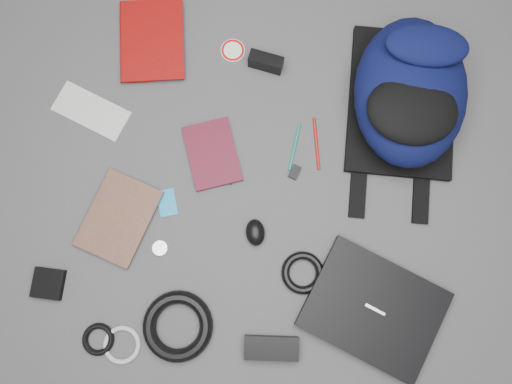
# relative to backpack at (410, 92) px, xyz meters

# --- Properties ---
(ground) EXTENTS (4.00, 4.00, 0.00)m
(ground) POSITION_rel_backpack_xyz_m (-0.38, -0.33, -0.10)
(ground) COLOR #4F4F51
(ground) RESTS_ON ground
(backpack) EXTENTS (0.36, 0.51, 0.20)m
(backpack) POSITION_rel_backpack_xyz_m (0.00, 0.00, 0.00)
(backpack) COLOR black
(backpack) RESTS_ON ground
(laptop) EXTENTS (0.42, 0.37, 0.04)m
(laptop) POSITION_rel_backpack_xyz_m (-0.01, -0.61, -0.08)
(laptop) COLOR black
(laptop) RESTS_ON ground
(textbook_red) EXTENTS (0.24, 0.29, 0.03)m
(textbook_red) POSITION_rel_backpack_xyz_m (-0.86, 0.05, -0.09)
(textbook_red) COLOR maroon
(textbook_red) RESTS_ON ground
(comic_book) EXTENTS (0.23, 0.28, 0.02)m
(comic_book) POSITION_rel_backpack_xyz_m (-0.84, -0.45, -0.09)
(comic_book) COLOR #C7670E
(comic_book) RESTS_ON ground
(envelope) EXTENTS (0.24, 0.16, 0.00)m
(envelope) POSITION_rel_backpack_xyz_m (-0.90, -0.17, -0.10)
(envelope) COLOR silver
(envelope) RESTS_ON ground
(dvd_case) EXTENTS (0.20, 0.23, 0.02)m
(dvd_case) POSITION_rel_backpack_xyz_m (-0.53, -0.24, -0.09)
(dvd_case) COLOR #440D1A
(dvd_case) RESTS_ON ground
(compact_camera) EXTENTS (0.11, 0.05, 0.06)m
(compact_camera) POSITION_rel_backpack_xyz_m (-0.41, 0.05, -0.07)
(compact_camera) COLOR black
(compact_camera) RESTS_ON ground
(sticker_disc) EXTENTS (0.10, 0.10, 0.00)m
(sticker_disc) POSITION_rel_backpack_xyz_m (-0.52, 0.09, -0.10)
(sticker_disc) COLOR white
(sticker_disc) RESTS_ON ground
(pen_teal) EXTENTS (0.02, 0.14, 0.01)m
(pen_teal) POSITION_rel_backpack_xyz_m (-0.29, -0.18, -0.10)
(pen_teal) COLOR #0E816B
(pen_teal) RESTS_ON ground
(pen_red) EXTENTS (0.04, 0.15, 0.01)m
(pen_red) POSITION_rel_backpack_xyz_m (-0.23, -0.16, -0.10)
(pen_red) COLOR #A3160C
(pen_red) RESTS_ON ground
(id_badge) EXTENTS (0.07, 0.09, 0.00)m
(id_badge) POSITION_rel_backpack_xyz_m (-0.63, -0.40, -0.10)
(id_badge) COLOR #1B8BCF
(id_badge) RESTS_ON ground
(usb_black) EXTENTS (0.02, 0.06, 0.01)m
(usb_black) POSITION_rel_backpack_xyz_m (-0.46, -0.29, -0.10)
(usb_black) COLOR black
(usb_black) RESTS_ON ground
(key_fob) EXTENTS (0.04, 0.05, 0.01)m
(key_fob) POSITION_rel_backpack_xyz_m (-0.28, -0.26, -0.09)
(key_fob) COLOR black
(key_fob) RESTS_ON ground
(mouse) EXTENTS (0.07, 0.09, 0.04)m
(mouse) POSITION_rel_backpack_xyz_m (-0.36, -0.45, -0.08)
(mouse) COLOR black
(mouse) RESTS_ON ground
(headphone_left) EXTENTS (0.06, 0.06, 0.01)m
(headphone_left) POSITION_rel_backpack_xyz_m (-0.68, -0.40, -0.09)
(headphone_left) COLOR silver
(headphone_left) RESTS_ON ground
(headphone_right) EXTENTS (0.06, 0.06, 0.01)m
(headphone_right) POSITION_rel_backpack_xyz_m (-0.62, -0.53, -0.10)
(headphone_right) COLOR #BCBCBE
(headphone_right) RESTS_ON ground
(cable_coil) EXTENTS (0.15, 0.15, 0.02)m
(cable_coil) POSITION_rel_backpack_xyz_m (-0.22, -0.54, -0.09)
(cable_coil) COLOR black
(cable_coil) RESTS_ON ground
(power_brick) EXTENTS (0.15, 0.08, 0.04)m
(power_brick) POSITION_rel_backpack_xyz_m (-0.27, -0.75, -0.08)
(power_brick) COLOR black
(power_brick) RESTS_ON ground
(power_cord_coil) EXTENTS (0.25, 0.25, 0.04)m
(power_cord_coil) POSITION_rel_backpack_xyz_m (-0.53, -0.74, -0.08)
(power_cord_coil) COLOR black
(power_cord_coil) RESTS_ON ground
(pouch) EXTENTS (0.09, 0.09, 0.02)m
(pouch) POSITION_rel_backpack_xyz_m (-0.91, -0.68, -0.09)
(pouch) COLOR black
(pouch) RESTS_ON ground
(earbud_coil) EXTENTS (0.11, 0.11, 0.02)m
(earbud_coil) POSITION_rel_backpack_xyz_m (-0.75, -0.81, -0.09)
(earbud_coil) COLOR black
(earbud_coil) RESTS_ON ground
(white_cable_coil) EXTENTS (0.11, 0.11, 0.01)m
(white_cable_coil) POSITION_rel_backpack_xyz_m (-0.68, -0.81, -0.09)
(white_cable_coil) COLOR beige
(white_cable_coil) RESTS_ON ground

